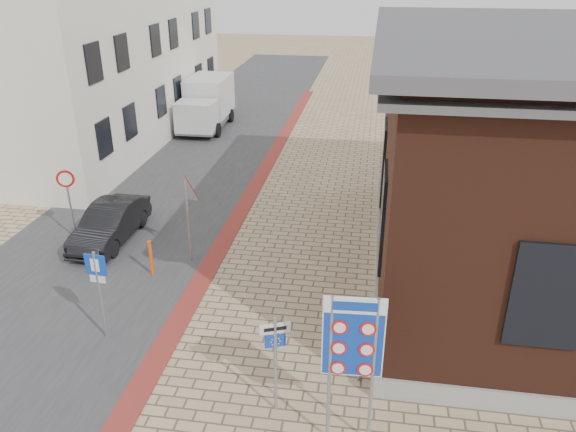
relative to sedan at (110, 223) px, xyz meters
The scene contains 15 objects.
ground 8.92m from the sedan, 50.78° to the right, with size 120.00×120.00×0.00m, color tan.
road_strip 8.13m from the sedan, 89.10° to the left, with size 7.00×60.00×0.02m, color #38383A.
curb_strip 4.81m from the sedan, 40.57° to the left, with size 0.60×40.00×0.02m, color maroon.
townhouse_near 8.22m from the sedan, 136.43° to the left, with size 7.40×6.40×8.30m.
townhouse_mid 12.95m from the sedan, 115.79° to the left, with size 7.40×6.40×9.10m.
townhouse_far 18.28m from the sedan, 107.42° to the left, with size 7.40×6.40×8.30m.
bike_rack 9.52m from the sedan, 29.56° to the right, with size 0.08×1.80×0.60m.
sedan is the anchor object (origin of this frame).
box_truck 13.35m from the sedan, 92.93° to the left, with size 2.22×5.03×2.61m.
border_sign 10.96m from the sedan, 41.34° to the right, with size 1.10×0.12×3.23m.
essen_sign 9.39m from the sedan, 44.86° to the right, with size 0.58×0.26×2.26m.
parking_sign 5.43m from the sedan, 66.51° to the right, with size 0.52×0.08×2.37m.
yield_sign 3.44m from the sedan, 16.72° to the right, with size 0.96×0.21×2.72m.
speed_sign 1.59m from the sedan, behind, with size 0.55×0.21×2.41m.
bollard 2.85m from the sedan, 41.68° to the right, with size 0.10×0.10×1.11m, color #FA4F0D.
Camera 1 is at (2.63, -8.36, 8.47)m, focal length 35.00 mm.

